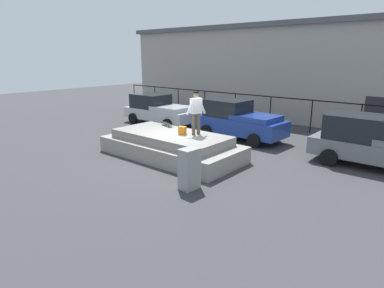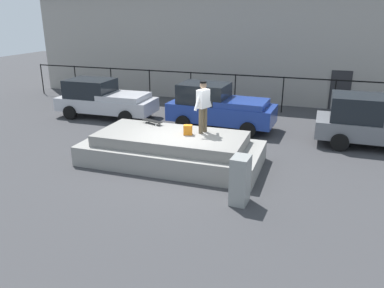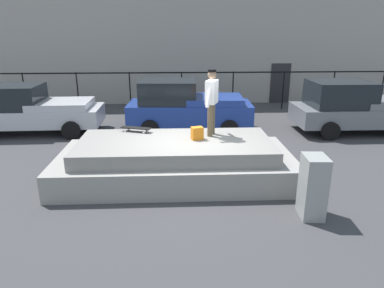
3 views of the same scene
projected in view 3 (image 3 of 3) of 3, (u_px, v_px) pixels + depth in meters
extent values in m
plane|color=#38383A|center=(188.00, 180.00, 8.91)|extent=(60.00, 60.00, 0.00)
cube|color=gray|center=(175.00, 166.00, 8.94)|extent=(5.89, 2.72, 0.65)
cube|color=gray|center=(175.00, 147.00, 8.78)|extent=(4.83, 2.23, 0.36)
cylinder|color=brown|center=(212.00, 118.00, 9.16)|extent=(0.14, 0.14, 0.84)
cylinder|color=brown|center=(210.00, 120.00, 8.96)|extent=(0.14, 0.14, 0.84)
cube|color=silver|center=(212.00, 92.00, 8.84)|extent=(0.38, 0.48, 0.59)
cylinder|color=silver|center=(214.00, 92.00, 9.09)|extent=(0.21, 0.35, 0.60)
cylinder|color=silver|center=(209.00, 95.00, 8.61)|extent=(0.21, 0.35, 0.60)
sphere|color=tan|center=(212.00, 75.00, 8.70)|extent=(0.22, 0.22, 0.22)
cylinder|color=black|center=(212.00, 71.00, 8.67)|extent=(0.27, 0.27, 0.05)
cube|color=black|center=(136.00, 128.00, 9.44)|extent=(0.85, 0.46, 0.02)
cylinder|color=silver|center=(129.00, 129.00, 9.62)|extent=(0.06, 0.05, 0.06)
cylinder|color=silver|center=(125.00, 131.00, 9.44)|extent=(0.06, 0.05, 0.06)
cylinder|color=silver|center=(147.00, 131.00, 9.48)|extent=(0.06, 0.05, 0.06)
cylinder|color=silver|center=(144.00, 133.00, 9.30)|extent=(0.06, 0.05, 0.06)
cube|color=orange|center=(197.00, 133.00, 8.77)|extent=(0.33, 0.27, 0.32)
cube|color=#B7B7BC|center=(37.00, 116.00, 12.77)|extent=(4.68, 1.87, 0.62)
cube|color=black|center=(11.00, 97.00, 12.50)|extent=(2.12, 1.68, 0.83)
cube|color=#B7B7BC|center=(61.00, 104.00, 12.70)|extent=(2.12, 1.73, 0.24)
cylinder|color=black|center=(8.00, 119.00, 13.64)|extent=(0.64, 0.23, 0.64)
cylinder|color=black|center=(83.00, 118.00, 13.82)|extent=(0.64, 0.23, 0.64)
cylinder|color=black|center=(71.00, 130.00, 12.10)|extent=(0.64, 0.23, 0.64)
cube|color=navy|center=(190.00, 113.00, 12.99)|extent=(4.59, 1.97, 0.75)
cube|color=black|center=(168.00, 92.00, 12.75)|extent=(2.11, 1.70, 0.82)
cube|color=navy|center=(214.00, 100.00, 12.83)|extent=(2.11, 1.76, 0.24)
cylinder|color=black|center=(155.00, 117.00, 13.96)|extent=(0.65, 0.25, 0.64)
cylinder|color=black|center=(150.00, 129.00, 12.26)|extent=(0.65, 0.25, 0.64)
cylinder|color=black|center=(225.00, 117.00, 13.95)|extent=(0.65, 0.25, 0.64)
cylinder|color=black|center=(229.00, 129.00, 12.25)|extent=(0.65, 0.25, 0.64)
cube|color=slate|center=(359.00, 115.00, 12.90)|extent=(4.70, 1.91, 0.65)
cube|color=black|center=(340.00, 94.00, 12.62)|extent=(2.11, 1.75, 0.91)
cylinder|color=black|center=(309.00, 117.00, 13.85)|extent=(0.64, 0.22, 0.64)
cylinder|color=black|center=(330.00, 131.00, 12.01)|extent=(0.64, 0.22, 0.64)
cylinder|color=black|center=(381.00, 117.00, 13.99)|extent=(0.64, 0.22, 0.64)
cube|color=gray|center=(313.00, 187.00, 7.00)|extent=(0.48, 0.63, 1.29)
cylinder|color=black|center=(25.00, 92.00, 16.01)|extent=(0.06, 0.06, 1.78)
cylinder|color=black|center=(78.00, 92.00, 16.11)|extent=(0.06, 0.06, 1.78)
cylinder|color=black|center=(130.00, 92.00, 16.22)|extent=(0.06, 0.06, 1.78)
cylinder|color=black|center=(182.00, 91.00, 16.33)|extent=(0.06, 0.06, 1.78)
cylinder|color=black|center=(233.00, 91.00, 16.44)|extent=(0.06, 0.06, 1.78)
cylinder|color=black|center=(283.00, 90.00, 16.54)|extent=(0.06, 0.06, 1.78)
cylinder|color=black|center=(333.00, 90.00, 16.65)|extent=(0.06, 0.06, 1.78)
cylinder|color=black|center=(382.00, 90.00, 16.76)|extent=(0.06, 0.06, 1.78)
cube|color=black|center=(182.00, 73.00, 16.06)|extent=(24.00, 0.04, 0.06)
cube|color=gray|center=(180.00, 43.00, 21.31)|extent=(25.42, 8.75, 5.70)
cube|color=#262628|center=(280.00, 83.00, 17.95)|extent=(1.00, 0.06, 2.00)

